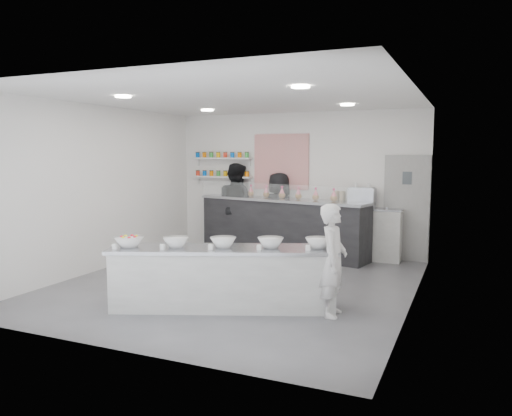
% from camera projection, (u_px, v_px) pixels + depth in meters
% --- Properties ---
extents(floor, '(6.00, 6.00, 0.00)m').
position_uv_depth(floor, '(237.00, 284.00, 8.17)').
color(floor, '#515156').
rests_on(floor, ground).
extents(ceiling, '(6.00, 6.00, 0.00)m').
position_uv_depth(ceiling, '(236.00, 98.00, 7.84)').
color(ceiling, white).
rests_on(ceiling, floor).
extents(back_wall, '(5.50, 0.00, 5.50)m').
position_uv_depth(back_wall, '(297.00, 183.00, 10.74)').
color(back_wall, white).
rests_on(back_wall, floor).
extents(left_wall, '(0.00, 6.00, 6.00)m').
position_uv_depth(left_wall, '(101.00, 188.00, 9.09)').
color(left_wall, white).
rests_on(left_wall, floor).
extents(right_wall, '(0.00, 6.00, 6.00)m').
position_uv_depth(right_wall, '(415.00, 199.00, 6.92)').
color(right_wall, white).
rests_on(right_wall, floor).
extents(back_door, '(0.88, 0.04, 2.10)m').
position_uv_depth(back_door, '(406.00, 208.00, 9.85)').
color(back_door, gray).
rests_on(back_door, floor).
extents(pattern_panel, '(1.25, 0.03, 1.20)m').
position_uv_depth(pattern_panel, '(281.00, 162.00, 10.81)').
color(pattern_panel, '#BB2D31').
rests_on(pattern_panel, back_wall).
extents(jar_shelf_lower, '(1.45, 0.22, 0.04)m').
position_uv_depth(jar_shelf_lower, '(222.00, 177.00, 11.33)').
color(jar_shelf_lower, silver).
rests_on(jar_shelf_lower, back_wall).
extents(jar_shelf_upper, '(1.45, 0.22, 0.04)m').
position_uv_depth(jar_shelf_upper, '(222.00, 158.00, 11.29)').
color(jar_shelf_upper, silver).
rests_on(jar_shelf_upper, back_wall).
extents(preserve_jars, '(1.45, 0.10, 0.56)m').
position_uv_depth(preserve_jars, '(222.00, 165.00, 11.28)').
color(preserve_jars, red).
rests_on(preserve_jars, jar_shelf_lower).
extents(downlight_0, '(0.24, 0.24, 0.02)m').
position_uv_depth(downlight_0, '(123.00, 97.00, 7.49)').
color(downlight_0, white).
rests_on(downlight_0, ceiling).
extents(downlight_1, '(0.24, 0.24, 0.02)m').
position_uv_depth(downlight_1, '(301.00, 87.00, 6.38)').
color(downlight_1, white).
rests_on(downlight_1, ceiling).
extents(downlight_2, '(0.24, 0.24, 0.02)m').
position_uv_depth(downlight_2, '(207.00, 110.00, 9.86)').
color(downlight_2, white).
rests_on(downlight_2, ceiling).
extents(downlight_3, '(0.24, 0.24, 0.02)m').
position_uv_depth(downlight_3, '(347.00, 105.00, 8.75)').
color(downlight_3, white).
rests_on(downlight_3, ceiling).
extents(prep_counter, '(3.16, 1.81, 0.85)m').
position_uv_depth(prep_counter, '(223.00, 278.00, 6.87)').
color(prep_counter, '#B6B6B1').
rests_on(prep_counter, floor).
extents(back_bar, '(3.90, 1.47, 1.19)m').
position_uv_depth(back_bar, '(282.00, 226.00, 10.54)').
color(back_bar, black).
rests_on(back_bar, floor).
extents(sneeze_guard, '(3.71, 0.79, 0.32)m').
position_uv_depth(sneeze_guard, '(273.00, 192.00, 10.18)').
color(sneeze_guard, white).
rests_on(sneeze_guard, back_bar).
extents(espresso_ledge, '(1.41, 0.45, 1.04)m').
position_uv_depth(espresso_ledge, '(366.00, 234.00, 10.04)').
color(espresso_ledge, '#B6B6B1').
rests_on(espresso_ledge, floor).
extents(espresso_machine, '(0.52, 0.36, 0.39)m').
position_uv_depth(espresso_machine, '(362.00, 198.00, 9.99)').
color(espresso_machine, '#93969E').
rests_on(espresso_machine, espresso_ledge).
extents(cup_stacks, '(0.24, 0.24, 0.32)m').
position_uv_depth(cup_stacks, '(339.00, 199.00, 10.18)').
color(cup_stacks, '#978161').
rests_on(cup_stacks, espresso_ledge).
extents(prep_bowls, '(2.92, 1.52, 0.14)m').
position_uv_depth(prep_bowls, '(223.00, 242.00, 6.82)').
color(prep_bowls, white).
rests_on(prep_bowls, prep_counter).
extents(label_cards, '(2.66, 0.04, 0.07)m').
position_uv_depth(label_cards, '(194.00, 250.00, 6.47)').
color(label_cards, white).
rests_on(label_cards, prep_counter).
extents(cookie_bags, '(2.51, 0.65, 0.26)m').
position_uv_depth(cookie_bags, '(282.00, 192.00, 10.46)').
color(cookie_bags, pink).
rests_on(cookie_bags, back_bar).
extents(woman_prep, '(0.41, 0.57, 1.48)m').
position_uv_depth(woman_prep, '(333.00, 260.00, 6.53)').
color(woman_prep, silver).
rests_on(woman_prep, floor).
extents(staff_left, '(1.08, 0.94, 1.91)m').
position_uv_depth(staff_left, '(236.00, 206.00, 11.20)').
color(staff_left, black).
rests_on(staff_left, floor).
extents(staff_right, '(0.97, 0.79, 1.72)m').
position_uv_depth(staff_right, '(279.00, 212.00, 10.80)').
color(staff_right, black).
rests_on(staff_right, floor).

